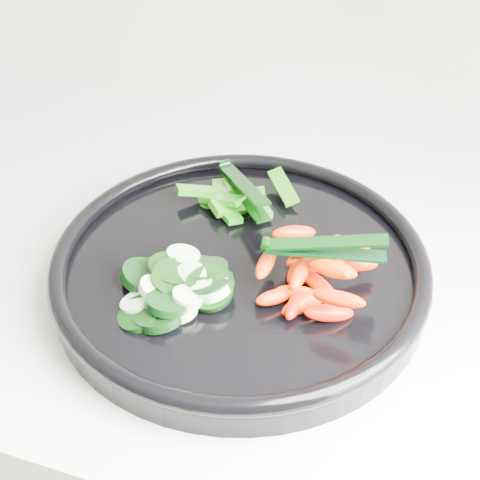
% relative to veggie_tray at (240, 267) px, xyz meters
% --- Properties ---
extents(veggie_tray, '(0.43, 0.43, 0.04)m').
position_rel_veggie_tray_xyz_m(veggie_tray, '(0.00, 0.00, 0.00)').
color(veggie_tray, black).
rests_on(veggie_tray, counter).
extents(cucumber_pile, '(0.13, 0.13, 0.04)m').
position_rel_veggie_tray_xyz_m(cucumber_pile, '(-0.05, -0.06, 0.01)').
color(cucumber_pile, black).
rests_on(cucumber_pile, veggie_tray).
extents(carrot_pile, '(0.11, 0.14, 0.05)m').
position_rel_veggie_tray_xyz_m(carrot_pile, '(0.08, -0.01, 0.02)').
color(carrot_pile, '#FF5400').
rests_on(carrot_pile, veggie_tray).
extents(pepper_pile, '(0.14, 0.10, 0.04)m').
position_rel_veggie_tray_xyz_m(pepper_pile, '(-0.04, 0.09, 0.01)').
color(pepper_pile, '#166B0A').
rests_on(pepper_pile, veggie_tray).
extents(tong_carrot, '(0.11, 0.04, 0.02)m').
position_rel_veggie_tray_xyz_m(tong_carrot, '(0.08, -0.01, 0.05)').
color(tong_carrot, black).
rests_on(tong_carrot, carrot_pile).
extents(tong_pepper, '(0.09, 0.10, 0.02)m').
position_rel_veggie_tray_xyz_m(tong_pepper, '(-0.03, 0.09, 0.03)').
color(tong_pepper, black).
rests_on(tong_pepper, pepper_pile).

